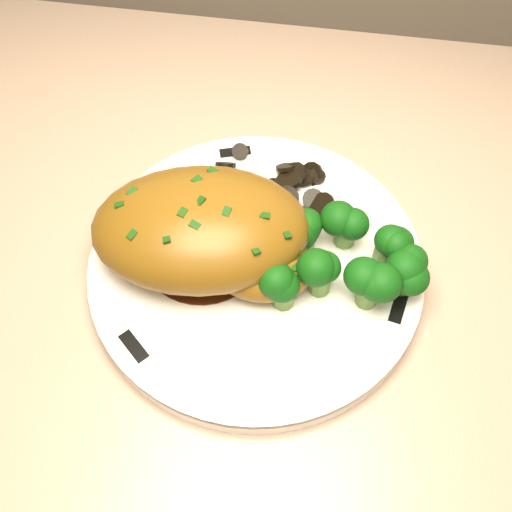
# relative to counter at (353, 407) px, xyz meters

# --- Properties ---
(counter) EXTENTS (1.96, 0.65, 0.97)m
(counter) POSITION_rel_counter_xyz_m (0.00, 0.00, 0.00)
(counter) COLOR brown
(counter) RESTS_ON ground
(plate) EXTENTS (0.39, 0.39, 0.02)m
(plate) POSITION_rel_counter_xyz_m (-0.14, -0.04, 0.43)
(plate) COLOR white
(plate) RESTS_ON counter
(rim_accent_0) EXTENTS (0.03, 0.02, 0.00)m
(rim_accent_0) POSITION_rel_counter_xyz_m (-0.18, 0.08, 0.44)
(rim_accent_0) COLOR black
(rim_accent_0) RESTS_ON plate
(rim_accent_1) EXTENTS (0.03, 0.03, 0.00)m
(rim_accent_1) POSITION_rel_counter_xyz_m (-0.23, -0.14, 0.44)
(rim_accent_1) COLOR black
(rim_accent_1) RESTS_ON plate
(rim_accent_2) EXTENTS (0.02, 0.03, 0.00)m
(rim_accent_2) POSITION_rel_counter_xyz_m (-0.01, -0.07, 0.44)
(rim_accent_2) COLOR black
(rim_accent_2) RESTS_ON plate
(gravy_pool) EXTENTS (0.11, 0.11, 0.00)m
(gravy_pool) POSITION_rel_counter_xyz_m (-0.19, -0.04, 0.44)
(gravy_pool) COLOR #3A170A
(gravy_pool) RESTS_ON plate
(chicken_breast) EXTENTS (0.21, 0.15, 0.07)m
(chicken_breast) POSITION_rel_counter_xyz_m (-0.18, -0.04, 0.48)
(chicken_breast) COLOR brown
(chicken_breast) RESTS_ON plate
(mushroom_pile) EXTENTS (0.10, 0.07, 0.03)m
(mushroom_pile) POSITION_rel_counter_xyz_m (-0.14, 0.04, 0.45)
(mushroom_pile) COLOR black
(mushroom_pile) RESTS_ON plate
(broccoli_florets) EXTENTS (0.13, 0.10, 0.04)m
(broccoli_florets) POSITION_rel_counter_xyz_m (-0.06, -0.04, 0.47)
(broccoli_florets) COLOR #5A8237
(broccoli_florets) RESTS_ON plate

